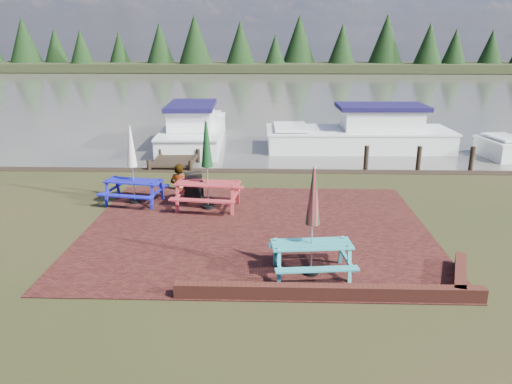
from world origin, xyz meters
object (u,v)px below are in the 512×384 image
object	(u,v)px
picnic_table_red	(207,179)
boat_near	(362,135)
boat_jetty	(194,131)
person	(179,164)
picnic_table_teal	(312,239)
chalkboard	(194,187)
jetty	(188,144)
picnic_table_blue	(133,177)

from	to	relation	value
picnic_table_red	boat_near	bearing A→B (deg)	63.29
boat_jetty	person	distance (m)	8.28
boat_near	picnic_table_teal	bearing A→B (deg)	164.23
chalkboard	person	size ratio (longest dim) A/B	0.50
picnic_table_teal	picnic_table_red	xyz separation A→B (m)	(-2.73, 4.22, 0.09)
picnic_table_teal	jetty	distance (m)	13.67
picnic_table_teal	picnic_table_red	size ratio (longest dim) A/B	0.90
picnic_table_teal	picnic_table_blue	distance (m)	6.84
picnic_table_teal	person	bearing A→B (deg)	116.82
jetty	boat_jetty	distance (m)	1.48
picnic_table_red	picnic_table_blue	size ratio (longest dim) A/B	1.11
picnic_table_red	jetty	world-z (taller)	picnic_table_red
picnic_table_teal	boat_jetty	xyz separation A→B (m)	(-4.66, 14.24, -0.34)
boat_jetty	person	xyz separation A→B (m)	(0.76, -8.24, 0.40)
picnic_table_blue	chalkboard	size ratio (longest dim) A/B	2.65
picnic_table_blue	boat_near	distance (m)	12.09
picnic_table_blue	boat_near	world-z (taller)	picnic_table_blue
picnic_table_blue	boat_jetty	distance (m)	9.62
picnic_table_blue	boat_near	bearing A→B (deg)	56.93
picnic_table_blue	chalkboard	world-z (taller)	picnic_table_blue
boat_near	person	distance (m)	10.32
jetty	person	bearing A→B (deg)	-83.02
person	picnic_table_blue	bearing A→B (deg)	61.76
jetty	boat_jetty	bearing A→B (deg)	86.98
chalkboard	boat_jetty	bearing A→B (deg)	67.70
picnic_table_teal	person	size ratio (longest dim) A/B	1.33
chalkboard	person	xyz separation A→B (m)	(-0.66, 1.16, 0.42)
chalkboard	picnic_table_blue	bearing A→B (deg)	155.91
picnic_table_red	boat_jetty	xyz separation A→B (m)	(-1.93, 10.02, -0.43)
picnic_table_red	jetty	xyz separation A→B (m)	(-2.01, 8.59, -0.80)
picnic_table_blue	boat_jetty	xyz separation A→B (m)	(0.38, 9.61, -0.34)
picnic_table_red	boat_near	world-z (taller)	picnic_table_red
picnic_table_teal	chalkboard	world-z (taller)	picnic_table_teal
picnic_table_red	person	size ratio (longest dim) A/B	1.48
boat_jetty	chalkboard	bearing A→B (deg)	-84.35
picnic_table_red	jetty	distance (m)	8.86
picnic_table_teal	boat_near	world-z (taller)	picnic_table_teal
jetty	boat_near	world-z (taller)	boat_near
picnic_table_red	boat_jetty	size ratio (longest dim) A/B	0.32
picnic_table_red	picnic_table_teal	bearing A→B (deg)	-50.09
chalkboard	person	world-z (taller)	person
boat_near	person	world-z (taller)	boat_near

